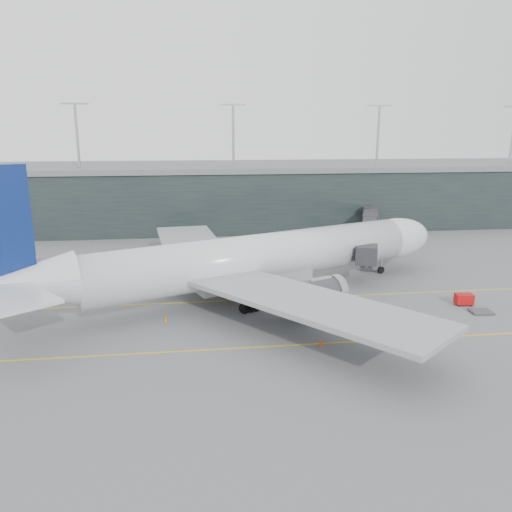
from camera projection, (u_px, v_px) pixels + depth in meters
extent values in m
plane|color=#58585C|center=(229.00, 292.00, 74.28)|extent=(320.00, 320.00, 0.00)
cube|color=gold|center=(231.00, 301.00, 70.43)|extent=(160.00, 0.25, 0.02)
cube|color=gold|center=(242.00, 348.00, 55.04)|extent=(160.00, 0.25, 0.02)
cube|color=gold|center=(247.00, 258.00, 94.15)|extent=(0.25, 60.00, 0.02)
cube|color=black|center=(211.00, 196.00, 128.38)|extent=(240.00, 35.00, 14.00)
cube|color=slate|center=(211.00, 166.00, 126.54)|extent=(240.00, 36.00, 1.20)
cylinder|color=#9E9EA3|center=(77.00, 137.00, 111.38)|extent=(0.60, 0.60, 14.00)
cylinder|color=#9E9EA3|center=(233.00, 137.00, 115.75)|extent=(0.60, 0.60, 14.00)
cylinder|color=#9E9EA3|center=(378.00, 137.00, 120.12)|extent=(0.60, 0.60, 14.00)
cylinder|color=#9E9EA3|center=(512.00, 137.00, 124.49)|extent=(0.60, 0.60, 14.00)
cylinder|color=silver|center=(259.00, 258.00, 71.05)|extent=(48.69, 25.43, 6.73)
ellipsoid|color=silver|center=(395.00, 238.00, 83.97)|extent=(15.64, 11.65, 6.73)
cone|color=silver|center=(21.00, 285.00, 55.85)|extent=(13.51, 10.56, 6.46)
cube|color=gray|center=(252.00, 276.00, 71.16)|extent=(18.12, 11.70, 2.17)
cube|color=black|center=(413.00, 230.00, 85.71)|extent=(3.46, 3.93, 0.87)
cube|color=gray|center=(309.00, 303.00, 55.60)|extent=(27.29, 30.70, 0.60)
cylinder|color=#3C3B41|center=(314.00, 295.00, 64.15)|extent=(8.48, 6.43, 3.80)
cube|color=gray|center=(191.00, 245.00, 83.87)|extent=(13.34, 32.40, 0.60)
cylinder|color=#3C3B41|center=(238.00, 260.00, 81.48)|extent=(8.48, 6.43, 3.80)
cube|color=silver|center=(14.00, 297.00, 50.17)|extent=(10.70, 11.38, 0.38)
cube|color=silver|center=(5.00, 269.00, 60.20)|extent=(7.22, 10.48, 0.38)
cylinder|color=black|center=(381.00, 270.00, 83.90)|extent=(1.27, 0.86, 1.19)
cylinder|color=#9E9EA3|center=(381.00, 265.00, 83.70)|extent=(0.33, 0.33, 2.82)
cylinder|color=black|center=(250.00, 307.00, 65.79)|extent=(1.51, 1.04, 1.41)
cylinder|color=black|center=(216.00, 286.00, 74.55)|extent=(1.51, 1.04, 1.41)
cube|color=#28282D|center=(367.00, 254.00, 76.01)|extent=(4.29, 4.52, 2.81)
cube|color=#28282D|center=(368.00, 243.00, 83.87)|extent=(7.01, 13.08, 2.51)
cube|color=#28282D|center=(369.00, 229.00, 96.16)|extent=(7.24, 13.16, 2.61)
cube|color=#28282D|center=(371.00, 218.00, 108.46)|extent=(7.48, 13.25, 2.71)
cylinder|color=#9E9EA3|center=(367.00, 260.00, 85.28)|extent=(0.50, 0.50, 3.81)
cube|color=#3C3B41|center=(366.00, 269.00, 85.66)|extent=(2.41, 2.12, 0.70)
cylinder|color=#28282D|center=(307.00, 213.00, 114.67)|extent=(4.01, 4.01, 3.01)
cylinder|color=#28282D|center=(306.00, 227.00, 115.45)|extent=(1.81, 1.81, 3.61)
cube|color=#AB0C0C|center=(464.00, 299.00, 68.46)|extent=(2.47, 1.73, 1.37)
cylinder|color=black|center=(459.00, 305.00, 68.11)|extent=(0.44, 0.21, 0.42)
cylinder|color=black|center=(471.00, 305.00, 68.13)|extent=(0.44, 0.21, 0.42)
cylinder|color=black|center=(456.00, 302.00, 69.13)|extent=(0.44, 0.21, 0.42)
cylinder|color=black|center=(468.00, 302.00, 69.15)|extent=(0.44, 0.21, 0.42)
cube|color=#3C3C41|center=(481.00, 312.00, 65.66)|extent=(2.87, 2.36, 0.27)
cube|color=#3C3B41|center=(200.00, 275.00, 82.72)|extent=(2.25, 1.87, 0.21)
cube|color=#B2B6BF|center=(200.00, 269.00, 82.49)|extent=(1.82, 1.73, 1.58)
cube|color=navy|center=(200.00, 264.00, 82.30)|extent=(1.88, 1.78, 0.08)
cube|color=#3C3B41|center=(211.00, 272.00, 84.36)|extent=(2.21, 1.87, 0.20)
cube|color=silver|center=(211.00, 267.00, 84.14)|extent=(1.80, 1.72, 1.51)
cube|color=navy|center=(211.00, 262.00, 83.95)|extent=(1.86, 1.77, 0.08)
cube|color=#3C3B41|center=(222.00, 274.00, 83.35)|extent=(2.25, 2.02, 0.19)
cube|color=#B5B8C2|center=(222.00, 269.00, 83.15)|extent=(1.87, 1.81, 1.39)
cube|color=navy|center=(222.00, 265.00, 82.98)|extent=(1.93, 1.87, 0.07)
cone|color=#E64F0C|center=(464.00, 297.00, 71.13)|extent=(0.41, 0.41, 0.65)
cone|color=red|center=(321.00, 343.00, 55.59)|extent=(0.42, 0.42, 0.67)
cone|color=#F6370D|center=(273.00, 266.00, 86.98)|extent=(0.49, 0.49, 0.77)
cone|color=#CA6B0B|center=(166.00, 318.00, 62.80)|extent=(0.47, 0.47, 0.74)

